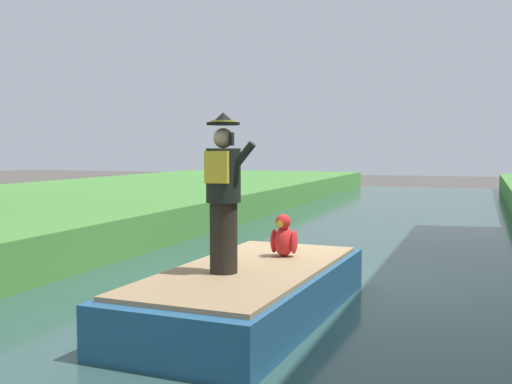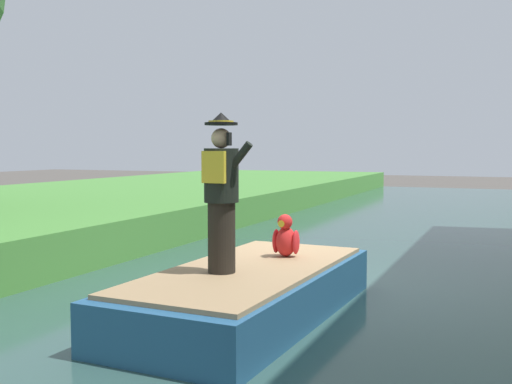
% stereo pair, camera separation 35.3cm
% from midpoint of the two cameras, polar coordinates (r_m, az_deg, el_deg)
% --- Properties ---
extents(ground_plane, '(80.00, 80.00, 0.00)m').
position_cam_midpoint_polar(ground_plane, '(9.28, 5.19, -9.28)').
color(ground_plane, '#4C4742').
extents(canal_water, '(6.98, 48.00, 0.10)m').
position_cam_midpoint_polar(canal_water, '(9.27, 5.20, -8.98)').
color(canal_water, '#2D4C47').
rests_on(canal_water, ground).
extents(boat, '(1.96, 4.27, 0.61)m').
position_cam_midpoint_polar(boat, '(7.47, 0.72, -9.41)').
color(boat, '#23517A').
rests_on(boat, canal_water).
extents(person_pirate, '(0.61, 0.42, 1.85)m').
position_cam_midpoint_polar(person_pirate, '(6.97, -1.82, -0.10)').
color(person_pirate, black).
rests_on(person_pirate, boat).
extents(parrot_plush, '(0.36, 0.35, 0.57)m').
position_cam_midpoint_polar(parrot_plush, '(8.09, 4.07, -4.37)').
color(parrot_plush, red).
rests_on(parrot_plush, boat).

